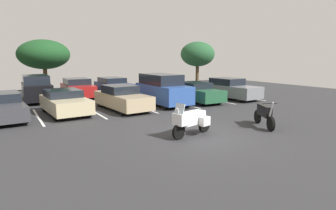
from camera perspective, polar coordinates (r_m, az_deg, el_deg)
name	(u,v)px	position (r m, az deg, el deg)	size (l,w,h in m)	color
ground	(204,137)	(11.56, 7.25, -6.47)	(44.00, 44.00, 0.10)	#2D2D30
motorcycle_touring	(191,120)	(11.29, 4.61, -3.05)	(2.15, 1.07, 1.41)	black
motorcycle_second	(264,114)	(13.49, 19.01, -1.81)	(1.07, 1.95, 1.28)	black
parking_stripes	(94,111)	(17.05, -14.89, -1.26)	(24.11, 4.93, 0.01)	silver
car_charcoal	(1,107)	(16.63, -30.82, -0.29)	(2.24, 4.85, 1.35)	#38383D
car_champagne	(65,102)	(16.69, -20.26, 0.54)	(2.19, 4.34, 1.35)	#C1B289
car_tan	(122,98)	(17.25, -9.36, 1.40)	(2.15, 4.81, 1.46)	tan
car_blue	(163,89)	(18.77, -1.11, 3.20)	(1.93, 4.60, 2.03)	#2D519E
car_green	(196,92)	(20.07, 5.77, 2.61)	(1.94, 4.61, 1.39)	#235638
car_grey	(229,89)	(22.08, 12.37, 3.25)	(2.22, 4.96, 1.56)	slate
car_far_black	(36,88)	(22.18, -25.22, 3.07)	(1.91, 4.46, 1.88)	black
car_far_red	(78,88)	(23.18, -17.93, 3.28)	(1.93, 4.29, 1.51)	maroon
car_far_navy	(114,86)	(24.02, -10.96, 3.76)	(2.09, 4.89, 1.45)	navy
tree_right	(198,54)	(36.22, 6.04, 10.25)	(4.30, 4.30, 5.07)	#4C3823
tree_center_left	(44,55)	(29.42, -23.96, 9.38)	(4.75, 4.75, 4.80)	#4C3823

